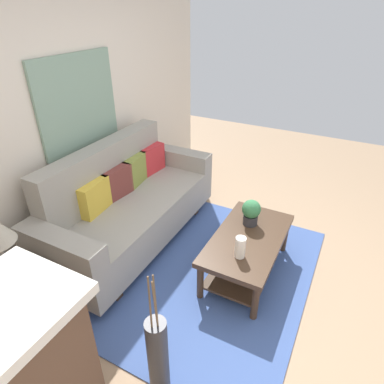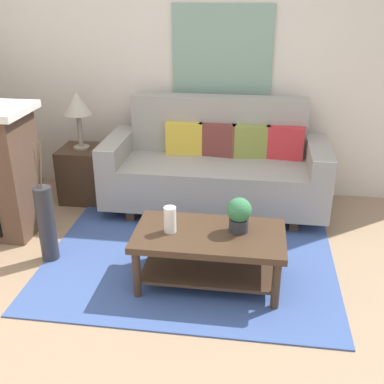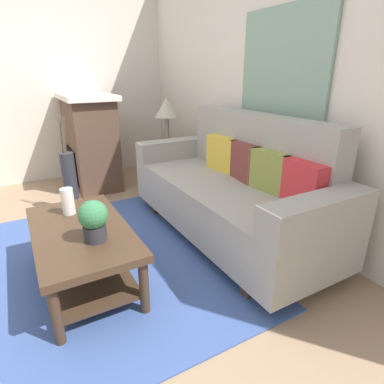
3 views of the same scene
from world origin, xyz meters
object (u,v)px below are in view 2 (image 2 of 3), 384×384
Objects in this scene: side_table at (84,174)px; floor_vase at (47,224)px; table_lamp at (77,106)px; framed_painting at (222,52)px; tabletop_vase at (170,220)px; throw_pillow_maroon at (217,140)px; throw_pillow_crimson at (285,143)px; couch at (215,168)px; throw_pillow_olive at (251,141)px; coffee_table at (209,246)px; throw_pillow_mustard at (184,138)px; potted_plant_tabletop at (239,214)px.

floor_vase is (0.12, -1.19, 0.04)m from side_table.
side_table is 0.71m from table_lamp.
tabletop_vase is at bearing -96.51° from framed_painting.
floor_vase is at bearing -134.15° from throw_pillow_maroon.
framed_painting is (-0.66, 0.34, 0.79)m from throw_pillow_crimson.
throw_pillow_maroon is 0.64× the size of side_table.
couch is at bearing 81.21° from tabletop_vase.
side_table is at bearing -176.82° from throw_pillow_olive.
table_lamp is 1.51m from framed_painting.
table_lamp reaches higher than throw_pillow_maroon.
coffee_table is 0.36m from tabletop_vase.
coffee_table is (0.41, -1.43, -0.37)m from throw_pillow_mustard.
table_lamp is (-1.36, 0.03, 0.56)m from couch.
side_table is at bearing -162.31° from framed_painting.
framed_painting is at bearing 83.49° from tabletop_vase.
throw_pillow_crimson is 0.37× the size of framed_painting.
couch is 1.70m from floor_vase.
couch is at bearing -158.94° from throw_pillow_olive.
framed_painting is at bearing 17.69° from table_lamp.
throw_pillow_olive is at bearing 3.18° from side_table.
potted_plant_tabletop reaches higher than coffee_table.
throw_pillow_mustard is at bearing 5.19° from side_table.
throw_pillow_mustard is 1.46m from tabletop_vase.
framed_painting is at bearing 52.52° from floor_vase.
floor_vase is at bearing -146.01° from throw_pillow_crimson.
throw_pillow_mustard is at bearing 94.90° from tabletop_vase.
throw_pillow_crimson is 0.33× the size of coffee_table.
potted_plant_tabletop is at bearing -37.73° from side_table.
floor_vase reaches higher than tabletop_vase.
floor_vase is 0.66× the size of framed_painting.
throw_pillow_mustard reaches higher than floor_vase.
throw_pillow_mustard is 1.00× the size of throw_pillow_olive.
table_lamp reaches higher than throw_pillow_crimson.
tabletop_vase reaches higher than side_table.
couch reaches higher than throw_pillow_mustard.
throw_pillow_crimson reaches higher than tabletop_vase.
table_lamp is (-1.65, 1.28, 0.42)m from potted_plant_tabletop.
throw_pillow_olive reaches higher than floor_vase.
throw_pillow_maroon is 1.40m from table_lamp.
throw_pillow_mustard is at bearing 114.19° from potted_plant_tabletop.
couch is 3.80× the size of side_table.
floor_vase is (-1.90, -1.28, -0.36)m from throw_pillow_crimson.
couch is 3.30× the size of floor_vase.
throw_pillow_maroon is 0.37× the size of framed_painting.
throw_pillow_crimson is at bearing 0.00° from throw_pillow_maroon.
couch reaches higher than coffee_table.
throw_pillow_mustard is at bearing 5.19° from table_lamp.
throw_pillow_maroon is 1.47m from tabletop_vase.
throw_pillow_maroon reaches higher than floor_vase.
table_lamp reaches higher than throw_pillow_mustard.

